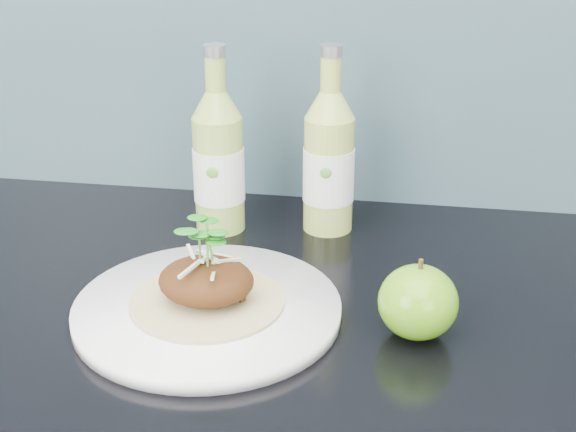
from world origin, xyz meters
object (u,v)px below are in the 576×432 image
(cider_bottle_right, at_px, (329,162))
(cider_bottle_left, at_px, (218,162))
(dinner_plate, at_px, (208,309))
(green_apple, at_px, (418,302))

(cider_bottle_right, bearing_deg, cider_bottle_left, -173.56)
(cider_bottle_left, xyz_separation_m, cider_bottle_right, (0.14, 0.02, 0.00))
(dinner_plate, height_order, green_apple, green_apple)
(cider_bottle_left, distance_m, cider_bottle_right, 0.15)
(dinner_plate, bearing_deg, cider_bottle_left, 100.19)
(cider_bottle_left, relative_size, cider_bottle_right, 1.00)
(cider_bottle_right, bearing_deg, dinner_plate, -114.66)
(dinner_plate, relative_size, green_apple, 3.18)
(dinner_plate, xyz_separation_m, green_apple, (0.23, -0.00, 0.03))
(dinner_plate, relative_size, cider_bottle_left, 1.36)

